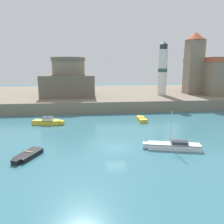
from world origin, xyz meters
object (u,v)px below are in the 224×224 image
(motorboat_yellow_3, at_px, (48,121))
(church, at_px, (209,73))
(dinghy_black_0, at_px, (28,155))
(lighthouse, at_px, (163,69))
(fortress, at_px, (69,82))
(sailboat_white_1, at_px, (173,146))
(dinghy_yellow_2, at_px, (141,119))

(motorboat_yellow_3, bearing_deg, church, 27.62)
(dinghy_black_0, bearing_deg, lighthouse, 50.99)
(lighthouse, bearing_deg, motorboat_yellow_3, -145.71)
(fortress, xyz_separation_m, lighthouse, (24.00, -1.55, 3.05))
(sailboat_white_1, bearing_deg, motorboat_yellow_3, 141.64)
(dinghy_yellow_2, height_order, motorboat_yellow_3, motorboat_yellow_3)
(fortress, height_order, lighthouse, lighthouse)
(fortress, bearing_deg, motorboat_yellow_3, -96.74)
(sailboat_white_1, bearing_deg, church, 55.50)
(church, relative_size, lighthouse, 1.26)
(fortress, relative_size, lighthouse, 0.94)
(motorboat_yellow_3, height_order, lighthouse, lighthouse)
(dinghy_black_0, relative_size, church, 0.24)
(fortress, bearing_deg, sailboat_white_1, -65.84)
(dinghy_black_0, bearing_deg, church, 41.10)
(dinghy_yellow_2, bearing_deg, sailboat_white_1, -88.36)
(dinghy_yellow_2, bearing_deg, dinghy_black_0, -137.97)
(lighthouse, bearing_deg, fortress, 176.30)
(dinghy_yellow_2, distance_m, motorboat_yellow_3, 16.73)
(motorboat_yellow_3, bearing_deg, lighthouse, 34.29)
(sailboat_white_1, height_order, church, church)
(dinghy_yellow_2, height_order, church, church)
(church, relative_size, fortress, 1.35)
(sailboat_white_1, xyz_separation_m, motorboat_yellow_3, (-17.12, 13.55, 0.05))
(dinghy_black_0, distance_m, dinghy_yellow_2, 22.04)
(dinghy_black_0, xyz_separation_m, motorboat_yellow_3, (-0.34, 14.11, 0.19))
(sailboat_white_1, height_order, lighthouse, lighthouse)
(motorboat_yellow_3, bearing_deg, dinghy_yellow_2, 2.22)
(dinghy_black_0, bearing_deg, sailboat_white_1, 1.91)
(dinghy_black_0, relative_size, lighthouse, 0.31)
(dinghy_yellow_2, xyz_separation_m, church, (24.57, 20.95, 7.52))
(dinghy_black_0, xyz_separation_m, fortress, (1.96, 33.60, 5.68))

